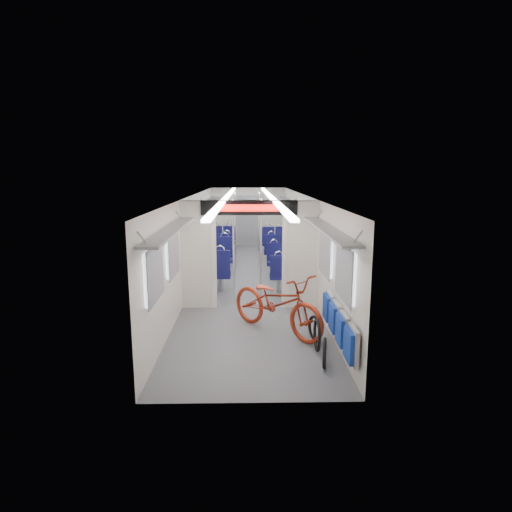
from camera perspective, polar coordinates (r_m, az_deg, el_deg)
The scene contains 14 objects.
carriage at distance 10.77m, azimuth -0.95°, elevation 3.76°, with size 12.00×12.02×2.31m.
bicycle at distance 7.74m, azimuth 2.78°, elevation -6.24°, with size 0.74×2.14×1.12m, color #9D2D16.
flip_bench at distance 6.75m, azimuth 10.93°, elevation -8.89°, with size 0.12×2.09×0.50m.
bike_hoop_a at distance 6.58m, azimuth 9.12°, elevation -12.84°, with size 0.47×0.47×0.05m, color black.
bike_hoop_b at distance 7.13m, azimuth 8.13°, elevation -10.59°, with size 0.54×0.54×0.05m, color black.
bike_hoop_c at distance 7.54m, azimuth 7.85°, elevation -9.71°, with size 0.45×0.45×0.05m, color black.
seat_bay_near_left at distance 11.39m, azimuth -5.65°, elevation -0.62°, with size 0.96×2.31×1.17m.
seat_bay_near_right at distance 11.10m, azimuth 3.90°, elevation -1.17°, with size 0.88×1.91×1.05m.
seat_bay_far_left at distance 14.57m, azimuth -4.67°, elevation 1.81°, with size 0.91×2.06×1.10m.
seat_bay_far_right at distance 14.29m, azimuth 2.77°, elevation 1.67°, with size 0.91×2.09×1.10m.
stanchion_near_left at distance 9.42m, azimuth -3.00°, elevation 0.55°, with size 0.04×0.04×2.30m, color silver.
stanchion_near_right at distance 9.66m, azimuth 0.64°, elevation 0.83°, with size 0.04×0.04×2.30m, color silver.
stanchion_far_left at distance 12.80m, azimuth -2.74°, elevation 3.32°, with size 0.04×0.04×2.30m, color silver.
stanchion_far_right at distance 12.89m, azimuth 0.38°, elevation 3.38°, with size 0.04×0.04×2.30m, color silver.
Camera 1 is at (-0.03, -10.95, 2.85)m, focal length 30.00 mm.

